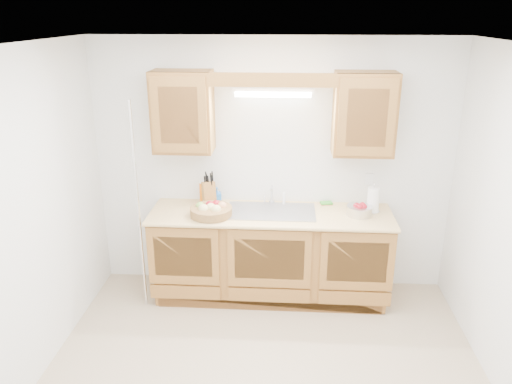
# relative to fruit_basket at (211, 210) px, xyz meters

# --- Properties ---
(room) EXTENTS (3.52, 3.50, 2.50)m
(room) POSITION_rel_fruit_basket_xyz_m (0.55, -1.08, 0.30)
(room) COLOR tan
(room) RESTS_ON ground
(base_cabinets) EXTENTS (2.20, 0.60, 0.86)m
(base_cabinets) POSITION_rel_fruit_basket_xyz_m (0.55, 0.12, -0.51)
(base_cabinets) COLOR olive
(base_cabinets) RESTS_ON ground
(countertop) EXTENTS (2.30, 0.63, 0.04)m
(countertop) POSITION_rel_fruit_basket_xyz_m (0.55, 0.11, -0.07)
(countertop) COLOR tan
(countertop) RESTS_ON base_cabinets
(upper_cabinet_left) EXTENTS (0.55, 0.33, 0.75)m
(upper_cabinet_left) POSITION_rel_fruit_basket_xyz_m (-0.28, 0.26, 0.87)
(upper_cabinet_left) COLOR olive
(upper_cabinet_left) RESTS_ON room
(upper_cabinet_right) EXTENTS (0.55, 0.33, 0.75)m
(upper_cabinet_right) POSITION_rel_fruit_basket_xyz_m (1.38, 0.26, 0.87)
(upper_cabinet_right) COLOR olive
(upper_cabinet_right) RESTS_ON room
(valance) EXTENTS (2.20, 0.05, 0.12)m
(valance) POSITION_rel_fruit_basket_xyz_m (0.55, 0.11, 1.19)
(valance) COLOR olive
(valance) RESTS_ON room
(fluorescent_fixture) EXTENTS (0.76, 0.08, 0.08)m
(fluorescent_fixture) POSITION_rel_fruit_basket_xyz_m (0.55, 0.34, 1.04)
(fluorescent_fixture) COLOR white
(fluorescent_fixture) RESTS_ON room
(sink) EXTENTS (0.84, 0.46, 0.36)m
(sink) POSITION_rel_fruit_basket_xyz_m (0.55, 0.13, -0.13)
(sink) COLOR #9E9EA3
(sink) RESTS_ON countertop
(wire_shelf_pole) EXTENTS (0.03, 0.03, 2.00)m
(wire_shelf_pole) POSITION_rel_fruit_basket_xyz_m (-0.65, -0.14, 0.05)
(wire_shelf_pole) COLOR silver
(wire_shelf_pole) RESTS_ON ground
(outlet_plate) EXTENTS (0.08, 0.01, 0.12)m
(outlet_plate) POSITION_rel_fruit_basket_xyz_m (1.50, 0.41, 0.20)
(outlet_plate) COLOR white
(outlet_plate) RESTS_ON room
(fruit_basket) EXTENTS (0.50, 0.50, 0.12)m
(fruit_basket) POSITION_rel_fruit_basket_xyz_m (0.00, 0.00, 0.00)
(fruit_basket) COLOR olive
(fruit_basket) RESTS_ON countertop
(knife_block) EXTENTS (0.18, 0.22, 0.34)m
(knife_block) POSITION_rel_fruit_basket_xyz_m (-0.06, 0.27, 0.07)
(knife_block) COLOR olive
(knife_block) RESTS_ON countertop
(orange_canister) EXTENTS (0.07, 0.07, 0.21)m
(orange_canister) POSITION_rel_fruit_basket_xyz_m (-0.13, 0.35, 0.05)
(orange_canister) COLOR orange
(orange_canister) RESTS_ON countertop
(soap_bottle) EXTENTS (0.10, 0.10, 0.17)m
(soap_bottle) POSITION_rel_fruit_basket_xyz_m (0.01, 0.30, 0.03)
(soap_bottle) COLOR blue
(soap_bottle) RESTS_ON countertop
(sponge) EXTENTS (0.13, 0.09, 0.02)m
(sponge) POSITION_rel_fruit_basket_xyz_m (1.09, 0.36, -0.04)
(sponge) COLOR #CC333F
(sponge) RESTS_ON countertop
(paper_towel) EXTENTS (0.14, 0.14, 0.29)m
(paper_towel) POSITION_rel_fruit_basket_xyz_m (1.52, 0.19, 0.07)
(paper_towel) COLOR silver
(paper_towel) RESTS_ON countertop
(apple_bowl) EXTENTS (0.31, 0.31, 0.12)m
(apple_bowl) POSITION_rel_fruit_basket_xyz_m (1.38, 0.10, -0.00)
(apple_bowl) COLOR silver
(apple_bowl) RESTS_ON countertop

